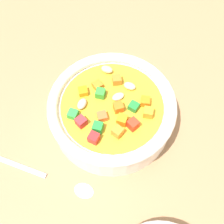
# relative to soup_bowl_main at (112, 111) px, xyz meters

# --- Properties ---
(ground_plane) EXTENTS (1.40, 1.40, 0.02)m
(ground_plane) POSITION_rel_soup_bowl_main_xyz_m (0.00, -0.00, -0.04)
(ground_plane) COLOR #9E754F
(soup_bowl_main) EXTENTS (0.21, 0.21, 0.07)m
(soup_bowl_main) POSITION_rel_soup_bowl_main_xyz_m (0.00, 0.00, 0.00)
(soup_bowl_main) COLOR white
(soup_bowl_main) RESTS_ON ground_plane
(spoon) EXTENTS (0.05, 0.21, 0.01)m
(spoon) POSITION_rel_soup_bowl_main_xyz_m (-0.12, 0.09, -0.03)
(spoon) COLOR silver
(spoon) RESTS_ON ground_plane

